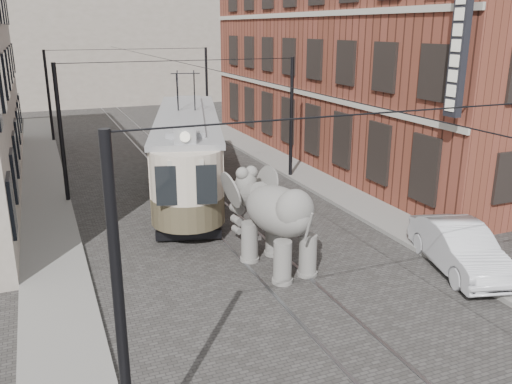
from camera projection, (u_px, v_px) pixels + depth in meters
name	position (u px, v px, depth m)	size (l,w,h in m)	color
ground	(236.00, 231.00, 20.11)	(120.00, 120.00, 0.00)	#3C3A38
tram_rails	(236.00, 231.00, 20.11)	(1.54, 80.00, 0.02)	slate
sidewalk_right	(370.00, 209.00, 22.27)	(2.00, 60.00, 0.15)	slate
sidewalk_left	(53.00, 256.00, 17.72)	(2.00, 60.00, 0.15)	slate
brick_building	(361.00, 52.00, 30.29)	(8.00, 26.00, 12.00)	brown
distant_block	(96.00, 31.00, 53.37)	(28.00, 10.00, 14.00)	gray
catenary	(191.00, 130.00, 23.57)	(11.00, 30.20, 6.00)	black
tram	(188.00, 132.00, 24.69)	(2.83, 13.69, 5.43)	beige
elephant	(278.00, 224.00, 16.64)	(2.66, 4.83, 2.96)	slate
parked_car	(460.00, 247.00, 16.73)	(1.59, 4.52, 1.49)	silver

